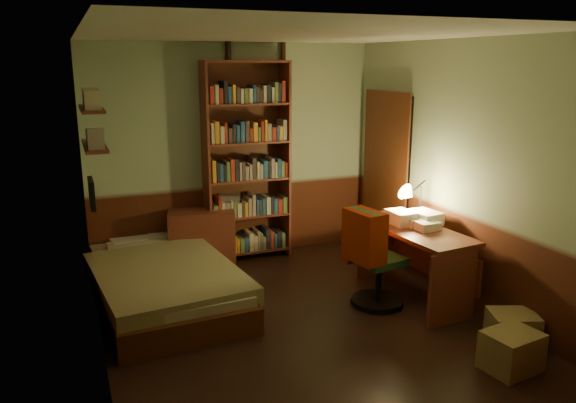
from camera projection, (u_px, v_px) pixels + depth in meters
name	position (u px, v px, depth m)	size (l,w,h in m)	color
floor	(298.00, 321.00, 5.31)	(3.50, 4.00, 0.02)	black
ceiling	(299.00, 33.00, 4.67)	(3.50, 4.00, 0.02)	silver
wall_back	(234.00, 153.00, 6.80)	(3.50, 0.02, 2.60)	#95AC89
wall_left	(90.00, 204.00, 4.36)	(0.02, 4.00, 2.60)	#95AC89
wall_right	(460.00, 172.00, 5.63)	(0.02, 4.00, 2.60)	#95AC89
wall_front	(436.00, 257.00, 3.18)	(3.50, 0.02, 2.60)	#95AC89
doorway	(387.00, 177.00, 6.86)	(0.06, 0.90, 2.00)	black
door_trim	(384.00, 178.00, 6.84)	(0.02, 0.98, 2.08)	#441F0D
bed	(162.00, 267.00, 5.71)	(1.24, 2.32, 0.69)	#718E4E
dresser	(202.00, 239.00, 6.64)	(0.77, 0.38, 0.68)	maroon
mini_stereo	(230.00, 200.00, 6.79)	(0.26, 0.20, 0.14)	#B2B2B7
bookshelf	(247.00, 163.00, 6.72)	(1.03, 0.32, 2.39)	maroon
bottle_left	(228.00, 49.00, 6.44)	(0.07, 0.07, 0.25)	black
bottle_right	(283.00, 50.00, 6.69)	(0.06, 0.06, 0.23)	black
desk	(411.00, 262.00, 5.76)	(0.57, 1.38, 0.74)	maroon
paper_stack	(425.00, 217.00, 5.81)	(0.24, 0.33, 0.13)	silver
desk_lamp	(421.00, 191.00, 5.98)	(0.18, 0.18, 0.59)	black
office_chair	(379.00, 261.00, 5.55)	(0.46, 0.41, 0.92)	#27562D
red_jacket	(375.00, 197.00, 5.13)	(0.23, 0.42, 0.50)	#B22E09
wall_shelf_lower	(94.00, 146.00, 5.32)	(0.20, 0.90, 0.03)	maroon
wall_shelf_upper	(91.00, 109.00, 5.23)	(0.20, 0.90, 0.03)	maroon
framed_picture	(92.00, 194.00, 4.93)	(0.04, 0.32, 0.26)	black
cardboard_box_a	(511.00, 351.00, 4.43)	(0.42, 0.34, 0.31)	olive
cardboard_box_b	(512.00, 328.00, 4.86)	(0.39, 0.32, 0.27)	olive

